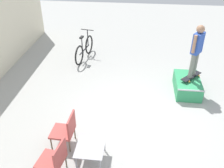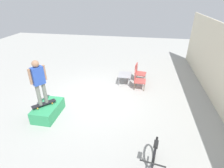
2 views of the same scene
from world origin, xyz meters
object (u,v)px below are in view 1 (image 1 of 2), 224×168
bicycle (84,49)px  patio_chair_right (66,129)px  skateboard_on_ramp (191,76)px  person_skater (197,48)px  skate_ramp_box (187,85)px  coffee_table (91,147)px  patio_chair_left (54,159)px

bicycle → patio_chair_right: bearing=-163.9°
skateboard_on_ramp → person_skater: size_ratio=0.47×
skateboard_on_ramp → person_skater: bearing=132.3°
person_skater → bicycle: bearing=98.5°
skate_ramp_box → skateboard_on_ramp: size_ratio=1.69×
skate_ramp_box → bicycle: 4.16m
skateboard_on_ramp → coffee_table: 4.07m
patio_chair_right → bicycle: 4.60m
skate_ramp_box → patio_chair_right: size_ratio=1.45×
coffee_table → patio_chair_right: 0.79m
skate_ramp_box → skateboard_on_ramp: (0.05, -0.09, 0.30)m
patio_chair_left → patio_chair_right: bearing=-171.3°
bicycle → skateboard_on_ramp: bearing=-106.7°
person_skater → patio_chair_left: (-3.58, 3.24, -1.01)m
bicycle → person_skater: bearing=-106.7°
skateboard_on_ramp → patio_chair_left: (-3.58, 3.24, -0.05)m
skateboard_on_ramp → skate_ramp_box: bearing=164.6°
coffee_table → patio_chair_left: patio_chair_left is taller
skate_ramp_box → coffee_table: skate_ramp_box is taller
skate_ramp_box → patio_chair_left: size_ratio=1.45×
person_skater → patio_chair_left: bearing=172.6°
coffee_table → bicycle: 5.13m
skateboard_on_ramp → bicycle: bearing=106.2°
coffee_table → patio_chair_right: bearing=57.2°
skateboard_on_ramp → coffee_table: (-3.14, 2.58, -0.12)m
person_skater → bicycle: (1.85, 3.77, -1.09)m
person_skater → coffee_table: 4.21m
person_skater → bicycle: person_skater is taller
skateboard_on_ramp → patio_chair_right: 4.23m
person_skater → patio_chair_left: size_ratio=1.84×
coffee_table → bicycle: bicycle is taller
person_skater → bicycle: size_ratio=0.91×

